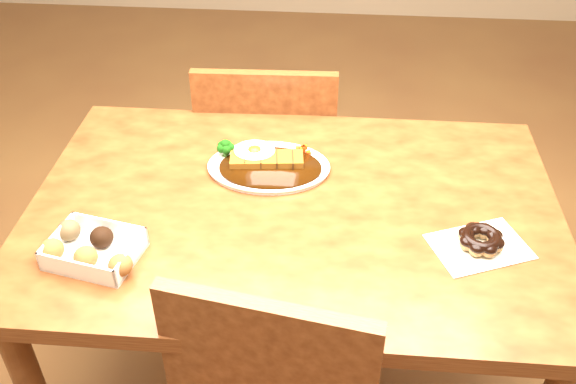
# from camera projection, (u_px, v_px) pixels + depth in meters

# --- Properties ---
(table) EXTENTS (1.20, 0.80, 0.75)m
(table) POSITION_uv_depth(u_px,v_px,m) (294.00, 238.00, 1.51)
(table) COLOR #4B210F
(table) RESTS_ON ground
(chair_far) EXTENTS (0.43, 0.43, 0.87)m
(chair_far) POSITION_uv_depth(u_px,v_px,m) (270.00, 166.00, 2.05)
(chair_far) COLOR #4B210F
(chair_far) RESTS_ON ground
(katsu_curry_plate) EXTENTS (0.30, 0.22, 0.06)m
(katsu_curry_plate) POSITION_uv_depth(u_px,v_px,m) (267.00, 164.00, 1.56)
(katsu_curry_plate) COLOR white
(katsu_curry_plate) RESTS_ON table
(donut_box) EXTENTS (0.21, 0.17, 0.05)m
(donut_box) POSITION_uv_depth(u_px,v_px,m) (91.00, 248.00, 1.30)
(donut_box) COLOR white
(donut_box) RESTS_ON table
(pon_de_ring) EXTENTS (0.23, 0.20, 0.04)m
(pon_de_ring) POSITION_uv_depth(u_px,v_px,m) (481.00, 240.00, 1.33)
(pon_de_ring) COLOR silver
(pon_de_ring) RESTS_ON table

